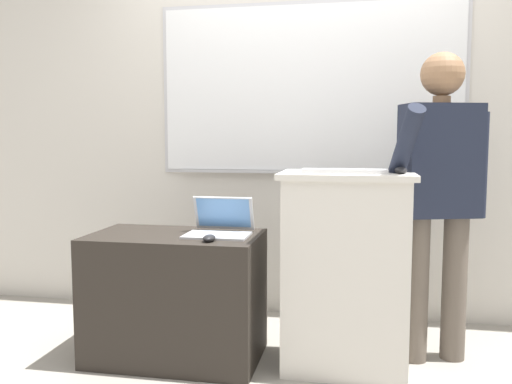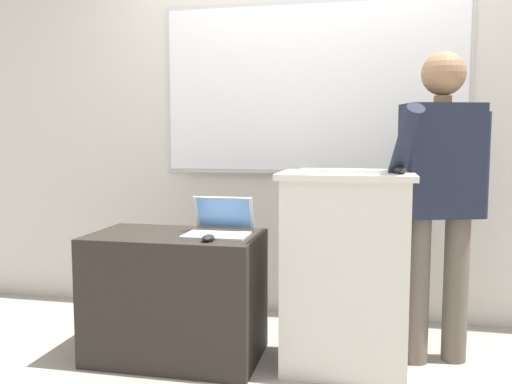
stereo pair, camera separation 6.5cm
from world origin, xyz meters
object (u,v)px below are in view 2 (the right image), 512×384
(wireless_keyboard, at_px, (344,171))
(computer_mouse_by_laptop, at_px, (208,238))
(lectern_podium, at_px, (345,271))
(computer_mouse_by_keyboard, at_px, (400,171))
(side_desk, at_px, (176,296))
(person_presenter, at_px, (440,187))
(laptop, at_px, (220,224))

(wireless_keyboard, xyz_separation_m, computer_mouse_by_laptop, (-0.66, -0.15, -0.33))
(lectern_podium, relative_size, computer_mouse_by_keyboard, 10.23)
(computer_mouse_by_keyboard, bearing_deg, wireless_keyboard, 178.48)
(side_desk, xyz_separation_m, computer_mouse_by_keyboard, (1.16, -0.02, 0.70))
(person_presenter, bearing_deg, computer_mouse_by_laptop, -177.62)
(laptop, bearing_deg, person_presenter, 9.06)
(laptop, relative_size, wireless_keyboard, 0.80)
(computer_mouse_by_keyboard, bearing_deg, person_presenter, 49.81)
(laptop, distance_m, computer_mouse_by_keyboard, 0.98)
(wireless_keyboard, bearing_deg, laptop, 174.34)
(side_desk, height_order, person_presenter, person_presenter)
(laptop, bearing_deg, side_desk, -167.73)
(laptop, bearing_deg, wireless_keyboard, -5.66)
(side_desk, relative_size, computer_mouse_by_laptop, 9.11)
(person_presenter, distance_m, wireless_keyboard, 0.55)
(computer_mouse_by_laptop, bearing_deg, laptop, 89.47)
(lectern_podium, distance_m, side_desk, 0.92)
(side_desk, bearing_deg, computer_mouse_by_laptop, -34.92)
(person_presenter, distance_m, laptop, 1.17)
(computer_mouse_by_keyboard, bearing_deg, laptop, 175.54)
(lectern_podium, xyz_separation_m, computer_mouse_by_keyboard, (0.26, -0.06, 0.53))
(lectern_podium, bearing_deg, laptop, 179.36)
(side_desk, bearing_deg, lectern_podium, 2.81)
(side_desk, bearing_deg, computer_mouse_by_keyboard, -1.00)
(computer_mouse_by_laptop, bearing_deg, wireless_keyboard, 13.03)
(lectern_podium, relative_size, person_presenter, 0.62)
(person_presenter, height_order, computer_mouse_by_keyboard, person_presenter)
(person_presenter, relative_size, computer_mouse_by_keyboard, 16.37)
(lectern_podium, height_order, computer_mouse_by_keyboard, computer_mouse_by_keyboard)
(laptop, xyz_separation_m, computer_mouse_by_keyboard, (0.92, -0.07, 0.30))
(laptop, bearing_deg, lectern_podium, -0.64)
(laptop, relative_size, computer_mouse_by_laptop, 3.34)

